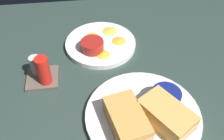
{
  "coord_description": "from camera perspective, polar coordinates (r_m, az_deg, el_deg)",
  "views": [
    {
      "loc": [
        -41.58,
        9.29,
        54.01
      ],
      "look_at": [
        9.44,
        2.84,
        3.0
      ],
      "focal_mm": 40.97,
      "sensor_mm": 36.0,
      "label": 1
    }
  ],
  "objects": [
    {
      "name": "ground_plane",
      "position": [
        0.7,
        3.31,
        -7.83
      ],
      "size": [
        110.0,
        110.0,
        3.0
      ],
      "primitive_type": "cube",
      "color": "#283833"
    },
    {
      "name": "ramekin_light_gravy",
      "position": [
        0.8,
        -4.45,
        5.56
      ],
      "size": [
        7.29,
        7.29,
        3.21
      ],
      "color": "maroon",
      "rests_on": "plate_chips_companion"
    },
    {
      "name": "spoon_by_gravy_ramekin",
      "position": [
        0.81,
        -3.94,
        4.45
      ],
      "size": [
        9.39,
        5.97,
        0.8
      ],
      "color": "silver",
      "rests_on": "plate_chips_companion"
    },
    {
      "name": "plantain_chip_scatter",
      "position": [
        0.85,
        -1.81,
        6.9
      ],
      "size": [
        18.1,
        15.43,
        0.6
      ],
      "color": "gold",
      "rests_on": "plate_chips_companion"
    },
    {
      "name": "spoon_by_dark_ramekin",
      "position": [
        0.64,
        8.52,
        -10.15
      ],
      "size": [
        7.29,
        8.65,
        0.8
      ],
      "color": "silver",
      "rests_on": "plate_sandwich_main"
    },
    {
      "name": "sandwich_half_near",
      "position": [
        0.61,
        3.29,
        -10.99
      ],
      "size": [
        14.48,
        10.3,
        4.8
      ],
      "color": "#C68C42",
      "rests_on": "plate_sandwich_main"
    },
    {
      "name": "plate_sandwich_main",
      "position": [
        0.66,
        6.9,
        -10.05
      ],
      "size": [
        28.95,
        28.95,
        1.6
      ],
      "primitive_type": "cylinder",
      "color": "silver",
      "rests_on": "ground_plane"
    },
    {
      "name": "ramekin_dark_sauce",
      "position": [
        0.66,
        11.85,
        -6.11
      ],
      "size": [
        7.55,
        7.55,
        4.29
      ],
      "color": "navy",
      "rests_on": "plate_sandwich_main"
    },
    {
      "name": "sandwich_half_far",
      "position": [
        0.63,
        12.03,
        -9.76
      ],
      "size": [
        15.04,
        13.44,
        4.8
      ],
      "color": "tan",
      "rests_on": "plate_sandwich_main"
    },
    {
      "name": "condiment_caddy",
      "position": [
        0.74,
        -15.47,
        -0.42
      ],
      "size": [
        9.0,
        9.0,
        9.5
      ],
      "color": "brown",
      "rests_on": "ground_plane"
    },
    {
      "name": "plate_chips_companion",
      "position": [
        0.85,
        -2.57,
        5.86
      ],
      "size": [
        23.06,
        23.06,
        1.6
      ],
      "primitive_type": "cylinder",
      "color": "silver",
      "rests_on": "ground_plane"
    }
  ]
}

